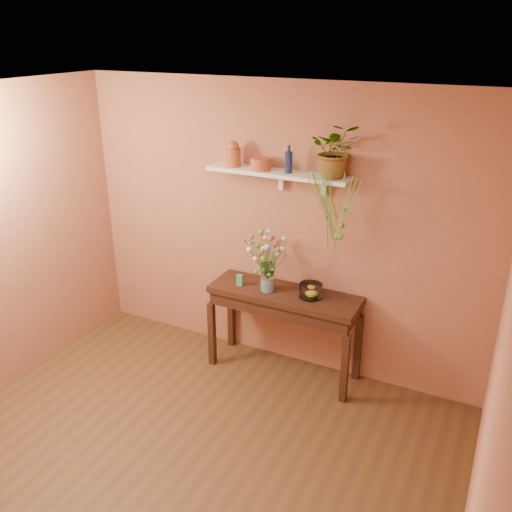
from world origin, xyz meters
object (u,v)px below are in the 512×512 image
(glass_bowl, at_px, (311,291))
(sideboard, at_px, (284,304))
(glass_vase, at_px, (268,279))
(blue_bottle, at_px, (289,162))
(spider_plant, at_px, (336,150))
(terracotta_jug, at_px, (233,154))
(bouquet, at_px, (266,251))

(glass_bowl, bearing_deg, sideboard, -177.47)
(glass_vase, bearing_deg, glass_bowl, 7.49)
(blue_bottle, height_order, glass_vase, blue_bottle)
(spider_plant, bearing_deg, terracotta_jug, -177.64)
(glass_vase, height_order, glass_bowl, glass_vase)
(blue_bottle, distance_m, glass_bowl, 1.16)
(sideboard, bearing_deg, terracotta_jug, 169.87)
(glass_bowl, bearing_deg, spider_plant, 46.71)
(bouquet, bearing_deg, glass_bowl, 9.87)
(blue_bottle, xyz_separation_m, glass_vase, (-0.12, -0.15, -1.07))
(blue_bottle, distance_m, bouquet, 0.81)
(sideboard, height_order, glass_vase, glass_vase)
(spider_plant, bearing_deg, sideboard, -159.36)
(spider_plant, height_order, glass_bowl, spider_plant)
(blue_bottle, bearing_deg, spider_plant, 5.18)
(glass_vase, distance_m, glass_bowl, 0.41)
(blue_bottle, xyz_separation_m, glass_bowl, (0.28, -0.09, -1.12))
(sideboard, distance_m, glass_vase, 0.28)
(sideboard, xyz_separation_m, spider_plant, (0.37, 0.14, 1.43))
(spider_plant, distance_m, glass_vase, 1.32)
(terracotta_jug, height_order, bouquet, terracotta_jug)
(sideboard, bearing_deg, bouquet, -159.26)
(terracotta_jug, height_order, glass_vase, terracotta_jug)
(sideboard, height_order, spider_plant, spider_plant)
(blue_bottle, height_order, bouquet, blue_bottle)
(sideboard, distance_m, terracotta_jug, 1.44)
(terracotta_jug, distance_m, glass_bowl, 1.40)
(terracotta_jug, bearing_deg, sideboard, -10.13)
(sideboard, relative_size, spider_plant, 3.11)
(spider_plant, relative_size, bouquet, 1.01)
(sideboard, relative_size, bouquet, 3.14)
(spider_plant, relative_size, glass_bowl, 2.17)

